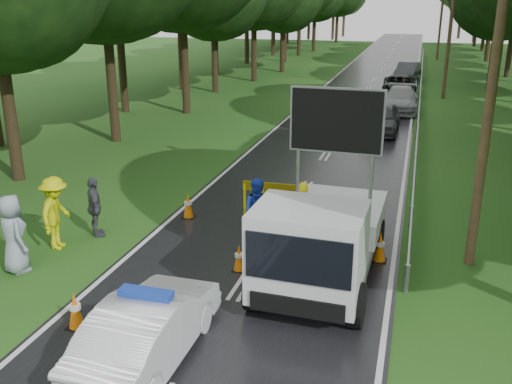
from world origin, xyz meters
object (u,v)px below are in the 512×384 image
(queue_car_first, at_px, (382,118))
(civilian, at_px, (259,212))
(queue_car_third, at_px, (399,86))
(officer, at_px, (302,211))
(barrier, at_px, (291,194))
(queue_car_second, at_px, (400,100))
(queue_car_fourth, at_px, (408,72))
(work_truck, at_px, (321,238))
(police_sedan, at_px, (148,329))

(queue_car_first, bearing_deg, civilian, -97.72)
(civilian, relative_size, queue_car_third, 0.38)
(officer, height_order, queue_car_third, officer)
(barrier, xyz_separation_m, queue_car_second, (2.39, 19.11, -0.21))
(civilian, distance_m, queue_car_fourth, 34.47)
(barrier, bearing_deg, work_truck, -67.52)
(officer, distance_m, queue_car_third, 26.17)
(barrier, relative_size, queue_car_third, 0.61)
(queue_car_first, relative_size, queue_car_third, 0.87)
(queue_car_first, distance_m, queue_car_second, 6.04)
(police_sedan, bearing_deg, queue_car_second, -97.12)
(officer, bearing_deg, work_truck, 82.65)
(barrier, relative_size, queue_car_first, 0.70)
(queue_car_first, bearing_deg, police_sedan, -96.77)
(queue_car_second, bearing_deg, officer, -95.54)
(queue_car_first, relative_size, queue_car_fourth, 0.95)
(work_truck, height_order, queue_car_first, work_truck)
(work_truck, height_order, queue_car_third, work_truck)
(queue_car_third, xyz_separation_m, queue_car_fourth, (0.32, 7.54, 0.06))
(work_truck, distance_m, officer, 2.76)
(police_sedan, bearing_deg, work_truck, -123.01)
(police_sedan, bearing_deg, queue_car_fourth, -94.66)
(civilian, xyz_separation_m, queue_car_third, (2.57, 26.80, -0.25))
(queue_car_third, bearing_deg, queue_car_first, -93.62)
(barrier, distance_m, queue_car_fourth, 32.74)
(work_truck, height_order, queue_car_second, work_truck)
(barrier, distance_m, queue_car_second, 19.26)
(barrier, relative_size, queue_car_fourth, 0.66)
(barrier, bearing_deg, officer, -62.15)
(officer, xyz_separation_m, civilian, (-1.04, -0.68, 0.10))
(barrier, height_order, officer, officer)
(work_truck, distance_m, queue_car_first, 16.69)
(police_sedan, height_order, queue_car_third, police_sedan)
(officer, bearing_deg, queue_car_second, -123.15)
(queue_car_fourth, bearing_deg, queue_car_second, -82.29)
(queue_car_third, relative_size, queue_car_fourth, 1.08)
(police_sedan, relative_size, queue_car_first, 0.95)
(civilian, xyz_separation_m, queue_car_fourth, (2.89, 34.34, -0.19))
(police_sedan, relative_size, queue_car_fourth, 0.90)
(police_sedan, relative_size, officer, 2.45)
(work_truck, bearing_deg, police_sedan, -121.29)
(work_truck, distance_m, barrier, 3.89)
(queue_car_third, distance_m, queue_car_fourth, 7.55)
(civilian, bearing_deg, queue_car_second, 69.08)
(officer, height_order, queue_car_first, officer)
(officer, xyz_separation_m, queue_car_first, (1.18, 14.12, -0.10))
(civilian, bearing_deg, police_sedan, -108.13)
(police_sedan, relative_size, queue_car_second, 0.83)
(civilian, bearing_deg, queue_car_fourth, 72.18)
(queue_car_third, bearing_deg, work_truck, -93.08)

